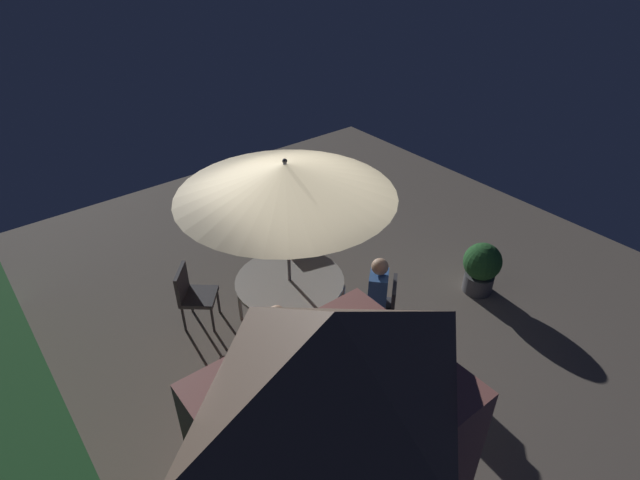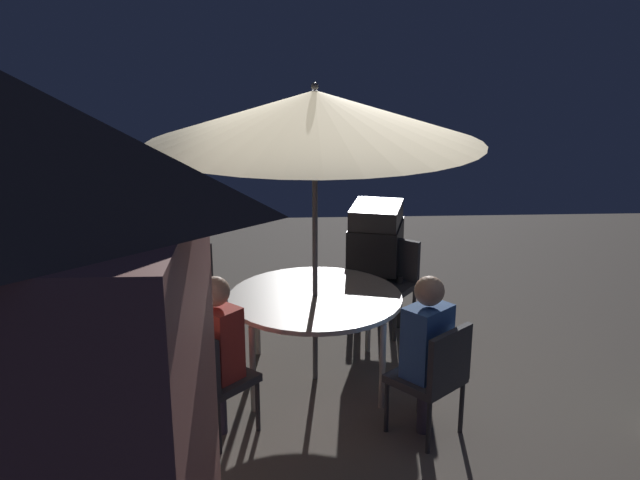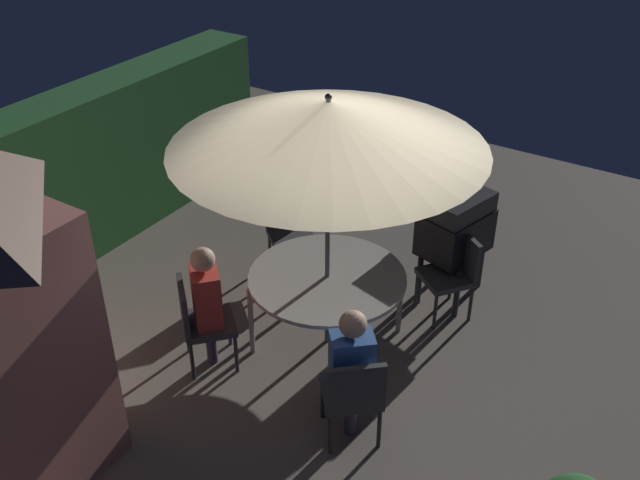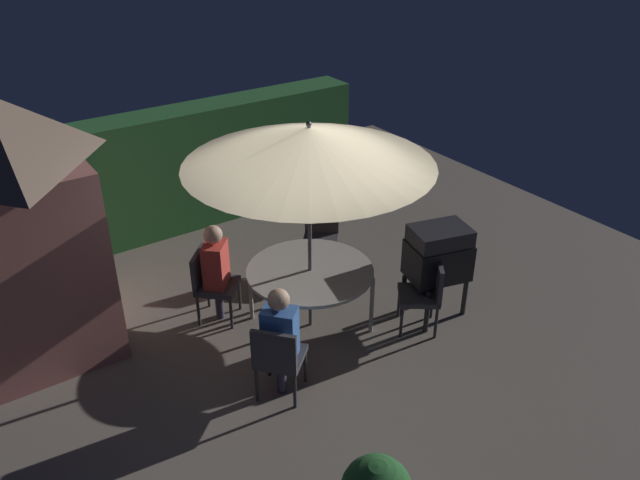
{
  "view_description": "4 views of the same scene",
  "coord_description": "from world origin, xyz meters",
  "px_view_note": "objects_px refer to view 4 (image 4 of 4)",
  "views": [
    {
      "loc": [
        -4.18,
        3.25,
        5.0
      ],
      "look_at": [
        0.28,
        -0.29,
        1.22
      ],
      "focal_mm": 28.62,
      "sensor_mm": 36.0,
      "label": 1
    },
    {
      "loc": [
        -5.52,
        0.45,
        3.09
      ],
      "look_at": [
        0.47,
        0.16,
        1.21
      ],
      "focal_mm": 41.72,
      "sensor_mm": 36.0,
      "label": 2
    },
    {
      "loc": [
        -4.41,
        -2.72,
        4.66
      ],
      "look_at": [
        0.19,
        0.22,
        1.22
      ],
      "focal_mm": 41.18,
      "sensor_mm": 36.0,
      "label": 3
    },
    {
      "loc": [
        -3.15,
        -4.98,
        4.64
      ],
      "look_at": [
        0.43,
        0.2,
        1.13
      ],
      "focal_mm": 35.87,
      "sensor_mm": 36.0,
      "label": 4
    }
  ],
  "objects_px": {
    "garden_shed": "(16,226)",
    "patio_table": "(310,273)",
    "person_in_red": "(215,262)",
    "person_in_blue": "(280,330)",
    "chair_far_side": "(278,356)",
    "chair_toward_hedge": "(426,291)",
    "chair_toward_house": "(321,233)",
    "patio_umbrella": "(309,146)",
    "chair_near_shed": "(210,281)",
    "bbq_grill": "(438,255)"
  },
  "relations": [
    {
      "from": "garden_shed",
      "to": "patio_table",
      "type": "xyz_separation_m",
      "value": [
        2.71,
        -1.52,
        -0.77
      ]
    },
    {
      "from": "person_in_red",
      "to": "person_in_blue",
      "type": "distance_m",
      "value": 1.54
    },
    {
      "from": "patio_table",
      "to": "person_in_red",
      "type": "relative_size",
      "value": 1.17
    },
    {
      "from": "chair_far_side",
      "to": "chair_toward_hedge",
      "type": "distance_m",
      "value": 2.03
    },
    {
      "from": "chair_far_side",
      "to": "chair_toward_house",
      "type": "height_order",
      "value": "same"
    },
    {
      "from": "chair_far_side",
      "to": "chair_toward_hedge",
      "type": "relative_size",
      "value": 1.0
    },
    {
      "from": "chair_toward_hedge",
      "to": "person_in_red",
      "type": "distance_m",
      "value": 2.48
    },
    {
      "from": "chair_toward_house",
      "to": "person_in_red",
      "type": "height_order",
      "value": "person_in_red"
    },
    {
      "from": "chair_toward_hedge",
      "to": "patio_umbrella",
      "type": "bearing_deg",
      "value": 143.17
    },
    {
      "from": "person_in_red",
      "to": "garden_shed",
      "type": "bearing_deg",
      "value": 157.89
    },
    {
      "from": "person_in_red",
      "to": "person_in_blue",
      "type": "relative_size",
      "value": 1.0
    },
    {
      "from": "patio_umbrella",
      "to": "chair_far_side",
      "type": "bearing_deg",
      "value": -138.48
    },
    {
      "from": "chair_near_shed",
      "to": "chair_toward_hedge",
      "type": "bearing_deg",
      "value": -39.45
    },
    {
      "from": "garden_shed",
      "to": "person_in_red",
      "type": "distance_m",
      "value": 2.15
    },
    {
      "from": "garden_shed",
      "to": "patio_umbrella",
      "type": "bearing_deg",
      "value": -29.28
    },
    {
      "from": "garden_shed",
      "to": "patio_umbrella",
      "type": "relative_size",
      "value": 1.09
    },
    {
      "from": "patio_umbrella",
      "to": "chair_far_side",
      "type": "distance_m",
      "value": 2.17
    },
    {
      "from": "patio_table",
      "to": "bbq_grill",
      "type": "distance_m",
      "value": 1.52
    },
    {
      "from": "chair_near_shed",
      "to": "chair_far_side",
      "type": "xyz_separation_m",
      "value": [
        -0.06,
        -1.65,
        0.0
      ]
    },
    {
      "from": "patio_umbrella",
      "to": "bbq_grill",
      "type": "relative_size",
      "value": 2.24
    },
    {
      "from": "garden_shed",
      "to": "chair_near_shed",
      "type": "relative_size",
      "value": 3.25
    },
    {
      "from": "garden_shed",
      "to": "person_in_blue",
      "type": "distance_m",
      "value": 3.02
    },
    {
      "from": "bbq_grill",
      "to": "person_in_blue",
      "type": "distance_m",
      "value": 2.25
    },
    {
      "from": "person_in_blue",
      "to": "bbq_grill",
      "type": "bearing_deg",
      "value": 2.82
    },
    {
      "from": "garden_shed",
      "to": "chair_toward_house",
      "type": "relative_size",
      "value": 3.25
    },
    {
      "from": "patio_table",
      "to": "chair_toward_house",
      "type": "relative_size",
      "value": 1.63
    },
    {
      "from": "chair_near_shed",
      "to": "chair_toward_house",
      "type": "distance_m",
      "value": 1.77
    },
    {
      "from": "patio_table",
      "to": "chair_toward_hedge",
      "type": "height_order",
      "value": "chair_toward_hedge"
    },
    {
      "from": "patio_umbrella",
      "to": "chair_far_side",
      "type": "height_order",
      "value": "patio_umbrella"
    },
    {
      "from": "garden_shed",
      "to": "chair_toward_hedge",
      "type": "relative_size",
      "value": 3.25
    },
    {
      "from": "garden_shed",
      "to": "bbq_grill",
      "type": "xyz_separation_m",
      "value": [
        4.06,
        -2.19,
        -0.65
      ]
    },
    {
      "from": "chair_far_side",
      "to": "person_in_red",
      "type": "distance_m",
      "value": 1.62
    },
    {
      "from": "garden_shed",
      "to": "chair_toward_house",
      "type": "distance_m",
      "value": 3.74
    },
    {
      "from": "chair_toward_hedge",
      "to": "chair_toward_house",
      "type": "height_order",
      "value": "same"
    },
    {
      "from": "patio_umbrella",
      "to": "chair_near_shed",
      "type": "relative_size",
      "value": 2.98
    },
    {
      "from": "bbq_grill",
      "to": "person_in_blue",
      "type": "xyz_separation_m",
      "value": [
        -2.25,
        -0.11,
        -0.06
      ]
    },
    {
      "from": "garden_shed",
      "to": "chair_far_side",
      "type": "xyz_separation_m",
      "value": [
        1.75,
        -2.36,
        -0.97
      ]
    },
    {
      "from": "chair_near_shed",
      "to": "bbq_grill",
      "type": "bearing_deg",
      "value": -33.5
    },
    {
      "from": "garden_shed",
      "to": "chair_toward_hedge",
      "type": "height_order",
      "value": "garden_shed"
    },
    {
      "from": "chair_toward_hedge",
      "to": "chair_toward_house",
      "type": "xyz_separation_m",
      "value": [
        -0.21,
        1.84,
        0.0
      ]
    },
    {
      "from": "patio_table",
      "to": "chair_toward_house",
      "type": "distance_m",
      "value": 1.37
    },
    {
      "from": "patio_umbrella",
      "to": "chair_toward_house",
      "type": "distance_m",
      "value": 2.22
    },
    {
      "from": "bbq_grill",
      "to": "chair_toward_house",
      "type": "relative_size",
      "value": 1.33
    },
    {
      "from": "chair_near_shed",
      "to": "patio_table",
      "type": "bearing_deg",
      "value": -42.4
    },
    {
      "from": "chair_far_side",
      "to": "chair_toward_house",
      "type": "distance_m",
      "value": 2.62
    },
    {
      "from": "patio_umbrella",
      "to": "chair_near_shed",
      "type": "bearing_deg",
      "value": 137.6
    },
    {
      "from": "garden_shed",
      "to": "chair_toward_hedge",
      "type": "bearing_deg",
      "value": -31.57
    },
    {
      "from": "patio_umbrella",
      "to": "chair_near_shed",
      "type": "xyz_separation_m",
      "value": [
        -0.89,
        0.81,
        -1.76
      ]
    },
    {
      "from": "garden_shed",
      "to": "person_in_blue",
      "type": "bearing_deg",
      "value": -51.71
    },
    {
      "from": "bbq_grill",
      "to": "chair_far_side",
      "type": "height_order",
      "value": "bbq_grill"
    }
  ]
}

